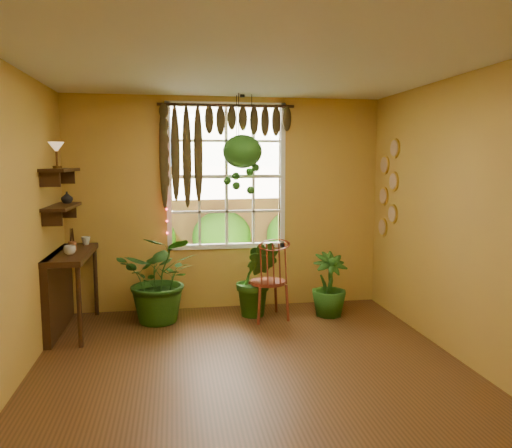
{
  "coord_description": "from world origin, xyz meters",
  "views": [
    {
      "loc": [
        -0.67,
        -4.1,
        1.89
      ],
      "look_at": [
        0.2,
        1.15,
        1.22
      ],
      "focal_mm": 35.0,
      "sensor_mm": 36.0,
      "label": 1
    }
  ],
  "objects": [
    {
      "name": "wall_back",
      "position": [
        0.0,
        2.25,
        1.35
      ],
      "size": [
        4.0,
        0.0,
        4.0
      ],
      "primitive_type": "plane",
      "rotation": [
        1.57,
        0.0,
        0.0
      ],
      "color": "#BF9241",
      "rests_on": "floor"
    },
    {
      "name": "shelf_vase",
      "position": [
        -1.87,
        1.84,
        1.48
      ],
      "size": [
        0.15,
        0.15,
        0.13
      ],
      "primitive_type": "imported",
      "rotation": [
        0.0,
        0.0,
        -0.22
      ],
      "color": "#B2AD99",
      "rests_on": "shelf_lower"
    },
    {
      "name": "windsor_chair",
      "position": [
        0.44,
        1.65,
        0.33
      ],
      "size": [
        0.5,
        0.52,
        1.14
      ],
      "rotation": [
        0.0,
        0.0,
        0.19
      ],
      "color": "maroon",
      "rests_on": "floor"
    },
    {
      "name": "tiffany_lamp",
      "position": [
        -1.86,
        1.39,
        2.02
      ],
      "size": [
        0.16,
        0.16,
        0.27
      ],
      "color": "#523317",
      "rests_on": "shelf_upper"
    },
    {
      "name": "wall_left",
      "position": [
        -2.0,
        0.0,
        1.35
      ],
      "size": [
        0.0,
        4.5,
        4.5
      ],
      "primitive_type": "plane",
      "rotation": [
        1.57,
        0.0,
        1.57
      ],
      "color": "#BF9241",
      "rests_on": "floor"
    },
    {
      "name": "ceiling",
      "position": [
        0.0,
        0.0,
        2.7
      ],
      "size": [
        4.5,
        4.5,
        0.0
      ],
      "primitive_type": "plane",
      "rotation": [
        3.14,
        0.0,
        0.0
      ],
      "color": "silver",
      "rests_on": "wall_back"
    },
    {
      "name": "wall_right",
      "position": [
        2.0,
        0.0,
        1.35
      ],
      "size": [
        0.0,
        4.5,
        4.5
      ],
      "primitive_type": "plane",
      "rotation": [
        1.57,
        0.0,
        -1.57
      ],
      "color": "#BF9241",
      "rests_on": "floor"
    },
    {
      "name": "potted_plant_left",
      "position": [
        -0.83,
        1.74,
        0.53
      ],
      "size": [
        1.1,
        1.01,
        1.05
      ],
      "primitive_type": "imported",
      "rotation": [
        0.0,
        0.0,
        -0.22
      ],
      "color": "#174712",
      "rests_on": "floor"
    },
    {
      "name": "cup_b",
      "position": [
        -1.72,
        2.05,
        0.95
      ],
      "size": [
        0.13,
        0.13,
        0.1
      ],
      "primitive_type": "imported",
      "rotation": [
        0.0,
        0.0,
        0.28
      ],
      "color": "beige",
      "rests_on": "counter_ledge"
    },
    {
      "name": "potted_plant_mid",
      "position": [
        0.31,
        1.78,
        0.47
      ],
      "size": [
        0.6,
        0.53,
        0.94
      ],
      "primitive_type": "imported",
      "rotation": [
        0.0,
        0.0,
        -0.25
      ],
      "color": "#174712",
      "rests_on": "floor"
    },
    {
      "name": "wall_plates",
      "position": [
        1.98,
        1.79,
        1.55
      ],
      "size": [
        0.04,
        0.32,
        1.1
      ],
      "primitive_type": null,
      "color": "beige",
      "rests_on": "wall_right"
    },
    {
      "name": "floor",
      "position": [
        0.0,
        0.0,
        0.0
      ],
      "size": [
        4.5,
        4.5,
        0.0
      ],
      "primitive_type": "plane",
      "color": "#593419",
      "rests_on": "ground"
    },
    {
      "name": "cup_a",
      "position": [
        -1.78,
        1.41,
        0.95
      ],
      "size": [
        0.17,
        0.17,
        0.1
      ],
      "primitive_type": "imported",
      "rotation": [
        0.0,
        0.0,
        -0.43
      ],
      "color": "silver",
      "rests_on": "counter_ledge"
    },
    {
      "name": "counter_ledge",
      "position": [
        -1.91,
        1.6,
        0.55
      ],
      "size": [
        0.4,
        1.2,
        0.9
      ],
      "color": "#38200F",
      "rests_on": "floor"
    },
    {
      "name": "string_lights",
      "position": [
        -0.76,
        2.19,
        1.75
      ],
      "size": [
        0.03,
        0.03,
        1.54
      ],
      "primitive_type": null,
      "color": "#FF2633",
      "rests_on": "window"
    },
    {
      "name": "hanging_basket",
      "position": [
        0.17,
        2.03,
        1.97
      ],
      "size": [
        0.48,
        0.48,
        1.23
      ],
      "color": "black",
      "rests_on": "ceiling"
    },
    {
      "name": "window",
      "position": [
        0.0,
        2.28,
        1.7
      ],
      "size": [
        1.52,
        0.1,
        1.86
      ],
      "color": "white",
      "rests_on": "wall_back"
    },
    {
      "name": "potted_plant_right",
      "position": [
        1.19,
        1.66,
        0.39
      ],
      "size": [
        0.52,
        0.52,
        0.78
      ],
      "primitive_type": "imported",
      "rotation": [
        0.0,
        0.0,
        0.22
      ],
      "color": "#174712",
      "rests_on": "floor"
    },
    {
      "name": "shelf_upper",
      "position": [
        -1.88,
        1.6,
        1.8
      ],
      "size": [
        0.25,
        0.9,
        0.04
      ],
      "primitive_type": "cube",
      "color": "#38200F",
      "rests_on": "wall_left"
    },
    {
      "name": "brush_jar",
      "position": [
        -1.8,
        1.66,
        1.03
      ],
      "size": [
        0.09,
        0.09,
        0.32
      ],
      "color": "#99542C",
      "rests_on": "counter_ledge"
    },
    {
      "name": "valance_vine",
      "position": [
        -0.08,
        2.16,
        2.28
      ],
      "size": [
        1.7,
        0.12,
        1.1
      ],
      "color": "#38200F",
      "rests_on": "window"
    },
    {
      "name": "shelf_lower",
      "position": [
        -1.88,
        1.6,
        1.4
      ],
      "size": [
        0.25,
        0.9,
        0.04
      ],
      "primitive_type": "cube",
      "color": "#38200F",
      "rests_on": "wall_left"
    },
    {
      "name": "backyard",
      "position": [
        0.24,
        6.87,
        1.28
      ],
      "size": [
        14.0,
        10.0,
        12.0
      ],
      "color": "#32611B",
      "rests_on": "ground"
    }
  ]
}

